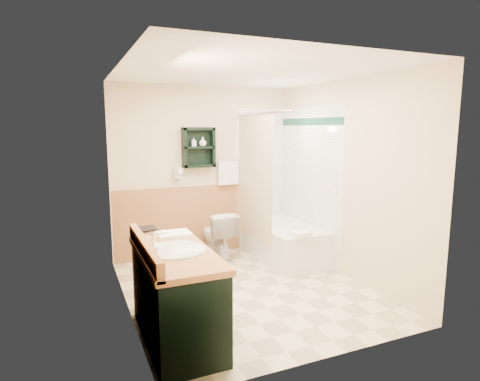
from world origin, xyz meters
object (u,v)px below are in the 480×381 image
Objects in this scene: soap_bottle_b at (203,143)px; vanity at (176,296)px; hair_dryer at (178,173)px; vanity_book at (139,220)px; wall_shelf at (199,147)px; toilet at (217,235)px; bathtub at (281,240)px; soap_bottle_a at (194,144)px.

vanity is at bearing -114.08° from soap_bottle_b.
hair_dryer reaches higher than vanity_book.
hair_dryer is at bearing 175.24° from wall_shelf.
vanity_book is (-1.23, -1.09, 0.57)m from toilet.
soap_bottle_b reaches higher than bathtub.
vanity_book is at bearing -159.05° from bathtub.
vanity is 0.97m from vanity_book.
wall_shelf is 0.08m from soap_bottle_a.
hair_dryer is 1.96× the size of soap_bottle_a.
wall_shelf is 2.29× the size of hair_dryer.
soap_bottle_a is at bearing -7.46° from hair_dryer.
vanity is 2.64m from soap_bottle_b.
soap_bottle_a is (-1.10, 0.53, 1.35)m from bathtub.
soap_bottle_b is at bearing 0.00° from soap_bottle_a.
vanity is at bearing 58.37° from toilet.
toilet is (-0.85, 0.30, 0.09)m from bathtub.
hair_dryer is at bearing 59.71° from vanity_book.
vanity_book is at bearing 101.60° from vanity.
bathtub is at bearing 19.82° from vanity_book.
vanity is at bearing -112.69° from wall_shelf.
toilet is 1.75m from vanity_book.
vanity is 9.86× the size of soap_bottle_b.
bathtub is 2.20× the size of toilet.
toilet reaches higher than bathtub.
wall_shelf is 0.81× the size of toilet.
vanity is 1.83× the size of toilet.
wall_shelf is at bearing 152.27° from bathtub.
vanity is 2.51m from bathtub.
bathtub is at bearing -25.97° from soap_bottle_a.
soap_bottle_a is (0.99, 1.33, 0.69)m from vanity_book.
toilet is (1.07, 1.90, -0.06)m from vanity.
vanity is at bearing -111.10° from soap_bottle_a.
soap_bottle_b is at bearing -4.77° from hair_dryer.
soap_bottle_b is at bearing 48.83° from vanity_book.
soap_bottle_a is at bearing -46.38° from toilet.
soap_bottle_b reaches higher than toilet.
vanity is 10.21× the size of soap_bottle_a.
soap_bottle_b is at bearing -66.40° from toilet.
soap_bottle_b reaches higher than vanity.
vanity_book is (-1.06, -1.34, -0.64)m from wall_shelf.
toilet is at bearing 160.85° from bathtub.
hair_dryer is 1.07× the size of vanity_book.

